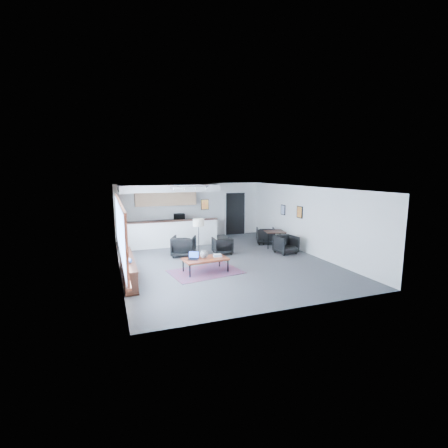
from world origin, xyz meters
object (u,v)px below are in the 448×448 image
object	(u,v)px
armchair_left	(184,245)
book_stack	(217,255)
armchair_right	(222,245)
ceramic_pot	(204,254)
floor_lamp	(199,224)
microwave	(179,216)
dining_chair_near	(286,245)
dining_chair_far	(266,236)
dining_table	(274,232)
laptop	(194,257)
coffee_table	(205,259)

from	to	relation	value
armchair_left	book_stack	bearing A→B (deg)	131.50
armchair_right	ceramic_pot	bearing A→B (deg)	59.81
floor_lamp	microwave	bearing A→B (deg)	89.84
armchair_left	dining_chair_near	distance (m)	3.96
ceramic_pot	dining_chair_far	size ratio (longest dim) A/B	0.38
dining_table	dining_chair_far	xyz separation A→B (m)	(-0.07, 0.65, -0.29)
floor_lamp	dining_chair_far	xyz separation A→B (m)	(3.37, 1.13, -0.91)
ceramic_pot	dining_chair_near	world-z (taller)	ceramic_pot
laptop	dining_chair_far	xyz separation A→B (m)	(4.05, 2.96, -0.18)
book_stack	dining_table	xyz separation A→B (m)	(3.32, 2.29, 0.13)
armchair_right	dining_chair_near	xyz separation A→B (m)	(2.36, -0.77, -0.03)
floor_lamp	coffee_table	bearing A→B (deg)	-99.33
laptop	ceramic_pot	xyz separation A→B (m)	(0.34, -0.02, 0.06)
book_stack	dining_chair_far	bearing A→B (deg)	42.19
dining_table	dining_chair_near	world-z (taller)	dining_table
laptop	dining_table	bearing A→B (deg)	53.20
dining_table	microwave	xyz separation A→B (m)	(-3.43, 2.93, 0.48)
coffee_table	floor_lamp	size ratio (longest dim) A/B	1.01
ceramic_pot	floor_lamp	world-z (taller)	floor_lamp
laptop	coffee_table	bearing A→B (deg)	17.08
book_stack	armchair_left	world-z (taller)	armchair_left
laptop	dining_chair_near	world-z (taller)	laptop
book_stack	ceramic_pot	bearing A→B (deg)	-176.04
dining_table	laptop	bearing A→B (deg)	-150.77
ceramic_pot	armchair_left	world-z (taller)	armchair_left
dining_chair_near	microwave	distance (m)	5.31
laptop	ceramic_pot	bearing A→B (deg)	20.73
book_stack	dining_chair_far	world-z (taller)	dining_chair_far
ceramic_pot	floor_lamp	distance (m)	2.00
dining_chair_near	dining_chair_far	world-z (taller)	dining_chair_far
ceramic_pot	armchair_right	distance (m)	2.37
coffee_table	microwave	xyz separation A→B (m)	(0.32, 5.28, 0.68)
dining_chair_near	microwave	xyz separation A→B (m)	(-3.32, 4.07, 0.77)
floor_lamp	ceramic_pot	bearing A→B (deg)	-100.51
coffee_table	dining_chair_far	bearing A→B (deg)	33.71
armchair_left	floor_lamp	bearing A→B (deg)	177.30
ceramic_pot	book_stack	bearing A→B (deg)	3.96
armchair_left	armchair_right	xyz separation A→B (m)	(1.49, -0.16, -0.06)
book_stack	armchair_right	size ratio (longest dim) A/B	0.41
armchair_right	microwave	bearing A→B (deg)	-70.01
armchair_right	dining_chair_far	xyz separation A→B (m)	(2.39, 1.02, -0.02)
dining_chair_near	microwave	bearing A→B (deg)	122.55
microwave	floor_lamp	bearing A→B (deg)	-84.19
ceramic_pot	floor_lamp	size ratio (longest dim) A/B	0.18
floor_lamp	dining_table	size ratio (longest dim) A/B	1.48
dining_chair_far	laptop	bearing A→B (deg)	58.12
armchair_left	dining_chair_near	world-z (taller)	armchair_left
armchair_right	microwave	xyz separation A→B (m)	(-0.96, 3.30, 0.74)
ceramic_pot	dining_table	world-z (taller)	ceramic_pot
dining_chair_near	armchair_left	bearing A→B (deg)	159.72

